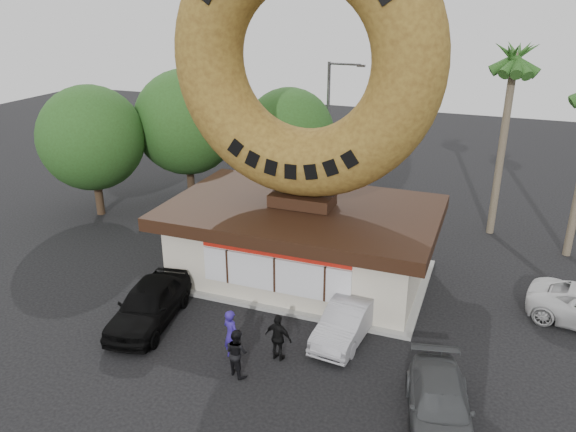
{
  "coord_description": "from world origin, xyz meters",
  "views": [
    {
      "loc": [
        7.24,
        -14.61,
        11.55
      ],
      "look_at": [
        0.13,
        4.0,
        3.59
      ],
      "focal_mm": 35.0,
      "sensor_mm": 36.0,
      "label": 1
    }
  ],
  "objects_px": {
    "car_silver": "(347,321)",
    "car_grey": "(440,406)",
    "person_left": "(231,335)",
    "person_center": "(237,352)",
    "giant_donut": "(304,60)",
    "person_right": "(278,338)",
    "street_lamp": "(330,125)",
    "donut_shop": "(302,239)",
    "car_black": "(149,304)"
  },
  "relations": [
    {
      "from": "person_left",
      "to": "car_grey",
      "type": "distance_m",
      "value": 6.97
    },
    {
      "from": "person_right",
      "to": "car_grey",
      "type": "xyz_separation_m",
      "value": [
        5.42,
        -1.22,
        -0.22
      ]
    },
    {
      "from": "car_black",
      "to": "car_grey",
      "type": "relative_size",
      "value": 1.07
    },
    {
      "from": "donut_shop",
      "to": "car_silver",
      "type": "height_order",
      "value": "donut_shop"
    },
    {
      "from": "giant_donut",
      "to": "person_left",
      "type": "distance_m",
      "value": 10.46
    },
    {
      "from": "donut_shop",
      "to": "person_right",
      "type": "relative_size",
      "value": 6.59
    },
    {
      "from": "person_right",
      "to": "car_black",
      "type": "relative_size",
      "value": 0.36
    },
    {
      "from": "donut_shop",
      "to": "car_silver",
      "type": "xyz_separation_m",
      "value": [
        3.07,
        -3.78,
        -1.11
      ]
    },
    {
      "from": "person_center",
      "to": "car_silver",
      "type": "relative_size",
      "value": 0.41
    },
    {
      "from": "car_grey",
      "to": "person_center",
      "type": "bearing_deg",
      "value": 168.06
    },
    {
      "from": "giant_donut",
      "to": "person_center",
      "type": "relative_size",
      "value": 6.5
    },
    {
      "from": "person_right",
      "to": "car_silver",
      "type": "distance_m",
      "value": 2.78
    },
    {
      "from": "donut_shop",
      "to": "giant_donut",
      "type": "relative_size",
      "value": 1.04
    },
    {
      "from": "donut_shop",
      "to": "person_right",
      "type": "xyz_separation_m",
      "value": [
        1.29,
        -5.9,
        -0.92
      ]
    },
    {
      "from": "car_silver",
      "to": "car_black",
      "type": "bearing_deg",
      "value": -160.79
    },
    {
      "from": "street_lamp",
      "to": "car_silver",
      "type": "xyz_separation_m",
      "value": [
        4.93,
        -13.8,
        -3.82
      ]
    },
    {
      "from": "street_lamp",
      "to": "person_left",
      "type": "xyz_separation_m",
      "value": [
        1.64,
        -16.42,
        -3.56
      ]
    },
    {
      "from": "street_lamp",
      "to": "person_right",
      "type": "distance_m",
      "value": 16.63
    },
    {
      "from": "car_silver",
      "to": "car_grey",
      "type": "height_order",
      "value": "car_silver"
    },
    {
      "from": "street_lamp",
      "to": "car_grey",
      "type": "height_order",
      "value": "street_lamp"
    },
    {
      "from": "car_black",
      "to": "person_right",
      "type": "bearing_deg",
      "value": -13.24
    },
    {
      "from": "car_silver",
      "to": "car_grey",
      "type": "distance_m",
      "value": 4.94
    },
    {
      "from": "donut_shop",
      "to": "car_grey",
      "type": "distance_m",
      "value": 9.85
    },
    {
      "from": "giant_donut",
      "to": "car_grey",
      "type": "distance_m",
      "value": 13.0
    },
    {
      "from": "donut_shop",
      "to": "car_grey",
      "type": "bearing_deg",
      "value": -46.69
    },
    {
      "from": "person_right",
      "to": "car_grey",
      "type": "distance_m",
      "value": 5.56
    },
    {
      "from": "donut_shop",
      "to": "giant_donut",
      "type": "xyz_separation_m",
      "value": [
        0.0,
        0.02,
        7.41
      ]
    },
    {
      "from": "person_left",
      "to": "car_silver",
      "type": "xyz_separation_m",
      "value": [
        3.28,
        2.62,
        -0.26
      ]
    },
    {
      "from": "person_center",
      "to": "car_silver",
      "type": "height_order",
      "value": "person_center"
    },
    {
      "from": "person_center",
      "to": "person_left",
      "type": "bearing_deg",
      "value": -27.69
    },
    {
      "from": "person_left",
      "to": "person_right",
      "type": "relative_size",
      "value": 1.08
    },
    {
      "from": "street_lamp",
      "to": "person_center",
      "type": "xyz_separation_m",
      "value": [
        2.19,
        -17.13,
        -3.65
      ]
    },
    {
      "from": "car_silver",
      "to": "car_grey",
      "type": "bearing_deg",
      "value": -36.95
    },
    {
      "from": "person_left",
      "to": "giant_donut",
      "type": "bearing_deg",
      "value": -67.9
    },
    {
      "from": "street_lamp",
      "to": "car_grey",
      "type": "distance_m",
      "value": 19.54
    },
    {
      "from": "car_grey",
      "to": "car_silver",
      "type": "bearing_deg",
      "value": 125.58
    },
    {
      "from": "giant_donut",
      "to": "person_center",
      "type": "bearing_deg",
      "value": -87.31
    },
    {
      "from": "person_right",
      "to": "person_left",
      "type": "bearing_deg",
      "value": 27.7
    },
    {
      "from": "donut_shop",
      "to": "car_grey",
      "type": "relative_size",
      "value": 2.57
    },
    {
      "from": "giant_donut",
      "to": "car_black",
      "type": "distance_m",
      "value": 10.83
    },
    {
      "from": "person_left",
      "to": "person_center",
      "type": "bearing_deg",
      "value": 151.45
    },
    {
      "from": "giant_donut",
      "to": "person_right",
      "type": "height_order",
      "value": "giant_donut"
    },
    {
      "from": "street_lamp",
      "to": "person_center",
      "type": "height_order",
      "value": "street_lamp"
    },
    {
      "from": "person_right",
      "to": "street_lamp",
      "type": "bearing_deg",
      "value": -69.5
    },
    {
      "from": "person_left",
      "to": "street_lamp",
      "type": "bearing_deg",
      "value": -60.3
    },
    {
      "from": "giant_donut",
      "to": "car_grey",
      "type": "xyz_separation_m",
      "value": [
        6.71,
        -7.14,
        -8.55
      ]
    },
    {
      "from": "giant_donut",
      "to": "person_left",
      "type": "height_order",
      "value": "giant_donut"
    },
    {
      "from": "car_black",
      "to": "person_left",
      "type": "bearing_deg",
      "value": -22.1
    },
    {
      "from": "person_center",
      "to": "car_silver",
      "type": "bearing_deg",
      "value": -104.52
    },
    {
      "from": "car_grey",
      "to": "giant_donut",
      "type": "bearing_deg",
      "value": 121.37
    }
  ]
}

